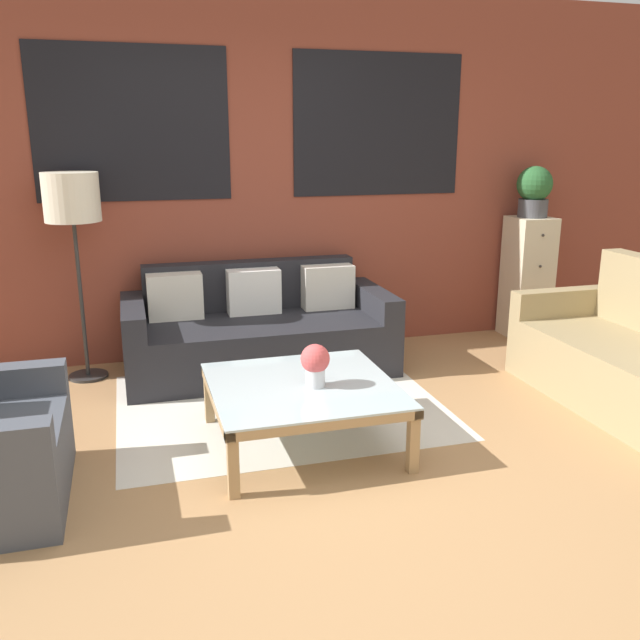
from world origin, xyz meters
TOP-DOWN VIEW (x-y plane):
  - ground_plane at (0.00, 0.00)m, footprint 16.00×16.00m
  - wall_back_brick at (0.00, 2.44)m, footprint 8.40×0.09m
  - rug at (-0.16, 1.19)m, footprint 2.08×1.71m
  - couch_dark at (-0.15, 1.95)m, footprint 1.96×0.88m
  - coffee_table at (-0.16, 0.59)m, footprint 1.02×1.02m
  - floor_lamp at (-1.39, 2.11)m, footprint 0.38×0.38m
  - drawer_cabinet at (2.28, 2.18)m, footprint 0.34×0.37m
  - potted_plant at (2.28, 2.18)m, footprint 0.30×0.30m
  - flower_vase at (-0.10, 0.53)m, footprint 0.16×0.16m

SIDE VIEW (x-z plane):
  - ground_plane at x=0.00m, z-range 0.00..0.00m
  - rug at x=-0.16m, z-range 0.00..0.00m
  - couch_dark at x=-0.15m, z-range -0.10..0.68m
  - coffee_table at x=-0.16m, z-range 0.14..0.51m
  - flower_vase at x=-0.10m, z-range 0.39..0.63m
  - drawer_cabinet at x=2.28m, z-range 0.00..1.05m
  - floor_lamp at x=-1.39m, z-range 0.52..2.00m
  - potted_plant at x=2.28m, z-range 1.06..1.49m
  - wall_back_brick at x=0.00m, z-range 0.01..2.81m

